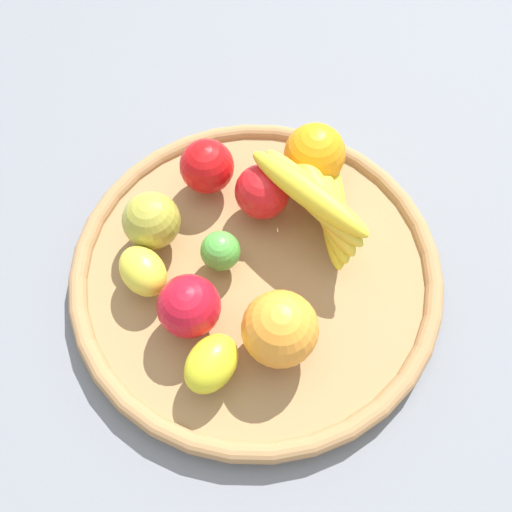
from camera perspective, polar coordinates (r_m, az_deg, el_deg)
name	(u,v)px	position (r m, az deg, el deg)	size (l,w,h in m)	color
ground_plane	(256,276)	(0.68, 0.00, -2.15)	(2.40, 2.40, 0.00)	slate
basket	(256,270)	(0.67, 0.00, -1.50)	(0.45, 0.45, 0.03)	#9C784C
apple_1	(207,166)	(0.69, -5.16, 9.33)	(0.07, 0.07, 0.07)	red
banana_bunch	(321,200)	(0.65, 6.82, 5.84)	(0.17, 0.15, 0.09)	yellow
lime_0	(220,251)	(0.64, -3.75, 0.53)	(0.05, 0.05, 0.05)	green
apple_2	(152,221)	(0.66, -10.89, 3.65)	(0.07, 0.07, 0.07)	#A7A036
orange_0	(280,329)	(0.58, 2.52, -7.63)	(0.08, 0.08, 0.08)	orange
apple_0	(189,306)	(0.60, -7.03, -5.25)	(0.07, 0.07, 0.07)	red
orange_1	(315,154)	(0.70, 6.16, 10.55)	(0.08, 0.08, 0.08)	orange
lemon_1	(211,363)	(0.58, -4.71, -11.16)	(0.07, 0.05, 0.05)	yellow
apple_3	(262,192)	(0.67, 0.66, 6.75)	(0.07, 0.07, 0.07)	red
lemon_0	(143,271)	(0.64, -11.76, -1.56)	(0.07, 0.05, 0.05)	yellow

